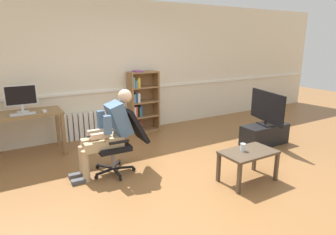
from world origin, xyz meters
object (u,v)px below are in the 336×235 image
(imac_monitor, at_px, (21,96))
(tv_stand, at_px, (264,135))
(keyboard, at_px, (23,114))
(bookshelf, at_px, (141,102))
(tv_screen, at_px, (267,108))
(computer_mouse, at_px, (44,111))
(radiator, at_px, (86,126))
(computer_desk, at_px, (23,119))
(drinking_glass, at_px, (243,147))
(office_chair, at_px, (123,138))
(person_seated, at_px, (109,131))
(coffee_table, at_px, (248,156))

(imac_monitor, bearing_deg, tv_stand, -24.11)
(imac_monitor, xyz_separation_m, keyboard, (-0.02, -0.22, -0.25))
(bookshelf, relative_size, tv_stand, 1.41)
(keyboard, bearing_deg, tv_screen, -21.30)
(computer_mouse, xyz_separation_m, tv_stand, (3.59, -1.55, -0.58))
(radiator, xyz_separation_m, tv_stand, (2.79, -2.06, -0.07))
(computer_desk, distance_m, drinking_glass, 3.54)
(keyboard, relative_size, drinking_glass, 3.48)
(keyboard, distance_m, tv_screen, 4.20)
(bookshelf, xyz_separation_m, drinking_glass, (0.18, -2.81, -0.13))
(keyboard, bearing_deg, tv_stand, -21.30)
(office_chair, height_order, tv_stand, office_chair)
(computer_desk, distance_m, tv_stand, 4.27)
(radiator, height_order, office_chair, office_chair)
(bookshelf, height_order, tv_screen, bookshelf)
(tv_stand, relative_size, tv_screen, 0.98)
(office_chair, xyz_separation_m, person_seated, (-0.20, 0.01, 0.14))
(computer_mouse, relative_size, person_seated, 0.08)
(person_seated, bearing_deg, bookshelf, 143.83)
(office_chair, bearing_deg, imac_monitor, -138.75)
(coffee_table, xyz_separation_m, drinking_glass, (-0.06, 0.05, 0.12))
(computer_mouse, bearing_deg, keyboard, -176.47)
(radiator, xyz_separation_m, office_chair, (0.07, -1.76, 0.25))
(computer_desk, xyz_separation_m, radiator, (1.12, 0.39, -0.38))
(radiator, bearing_deg, tv_stand, -36.39)
(office_chair, distance_m, person_seated, 0.24)
(keyboard, bearing_deg, computer_mouse, 3.53)
(bookshelf, relative_size, coffee_table, 1.71)
(keyboard, relative_size, coffee_table, 0.49)
(radiator, bearing_deg, person_seated, -94.23)
(coffee_table, bearing_deg, person_seated, 142.11)
(radiator, height_order, tv_stand, radiator)
(computer_mouse, bearing_deg, person_seated, -61.68)
(radiator, relative_size, coffee_table, 1.17)
(keyboard, relative_size, tv_stand, 0.40)
(computer_mouse, height_order, bookshelf, bookshelf)
(drinking_glass, bearing_deg, imac_monitor, 133.49)
(computer_mouse, xyz_separation_m, coffee_table, (2.22, -2.45, -0.40))
(imac_monitor, distance_m, computer_mouse, 0.44)
(drinking_glass, bearing_deg, bookshelf, 93.74)
(computer_desk, xyz_separation_m, drinking_glass, (2.48, -2.52, -0.15))
(imac_monitor, height_order, person_seated, person_seated)
(computer_mouse, xyz_separation_m, radiator, (0.80, 0.51, -0.51))
(office_chair, xyz_separation_m, drinking_glass, (1.29, -1.15, -0.02))
(radiator, xyz_separation_m, tv_screen, (2.79, -2.06, 0.45))
(computer_desk, height_order, person_seated, person_seated)
(coffee_table, bearing_deg, office_chair, 138.35)
(computer_desk, bearing_deg, tv_screen, -23.06)
(computer_desk, relative_size, drinking_glass, 11.41)
(person_seated, bearing_deg, radiator, 177.88)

